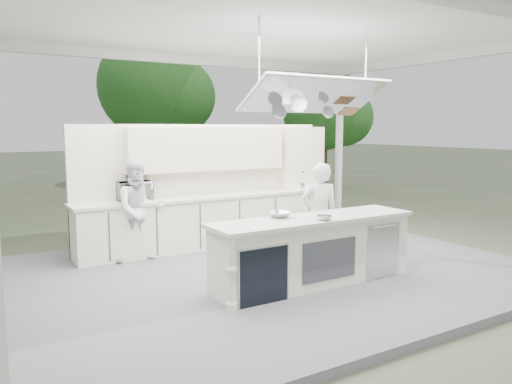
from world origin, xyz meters
TOP-DOWN VIEW (x-y plane):
  - ground at (0.00, 0.00)m, footprint 90.00×90.00m
  - stage_deck at (0.00, 0.00)m, footprint 8.00×6.00m
  - tent at (0.00, -0.01)m, footprint 8.20×6.20m
  - demo_island at (0.18, -0.91)m, footprint 3.10×0.79m
  - back_counter at (0.00, 1.90)m, footprint 5.08×0.72m
  - back_wall_unit at (0.44, 2.11)m, footprint 5.05×0.48m
  - tree_cluster at (-0.16, 9.77)m, footprint 19.55×9.40m
  - head_chef at (0.86, -0.20)m, footprint 0.70×0.59m
  - sous_chef at (-1.50, 1.55)m, footprint 0.83×0.65m
  - toaster_oven at (-1.43, 2.04)m, footprint 0.58×0.40m
  - bowl_large at (-0.21, -0.65)m, footprint 0.40×0.40m
  - bowl_small at (0.18, -1.15)m, footprint 0.27×0.27m

SIDE VIEW (x-z plane):
  - ground at x=0.00m, z-range 0.00..0.00m
  - stage_deck at x=0.00m, z-range 0.00..0.12m
  - demo_island at x=0.18m, z-range 0.12..1.07m
  - back_counter at x=0.00m, z-range 0.12..1.07m
  - head_chef at x=0.86m, z-range 0.12..1.77m
  - sous_chef at x=-1.50m, z-range 0.12..1.81m
  - bowl_small at x=0.18m, z-range 1.07..1.14m
  - bowl_large at x=-0.21m, z-range 1.07..1.15m
  - toaster_oven at x=-1.43m, z-range 1.07..1.39m
  - back_wall_unit at x=0.44m, z-range 0.45..2.70m
  - tree_cluster at x=-0.16m, z-range 0.36..6.21m
  - tent at x=0.00m, z-range 1.78..5.64m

